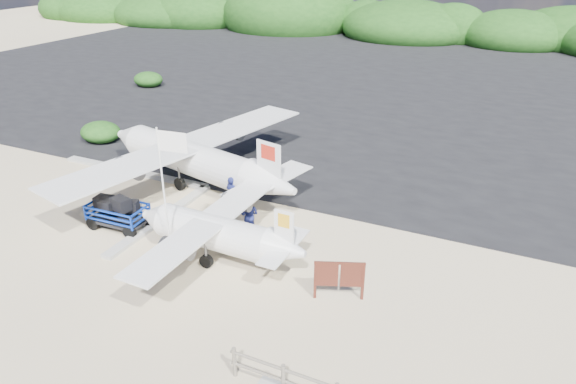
% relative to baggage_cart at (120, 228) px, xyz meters
% --- Properties ---
extents(ground, '(160.00, 160.00, 0.00)m').
position_rel_baggage_cart_xyz_m(ground, '(5.67, -0.15, 0.00)').
color(ground, beige).
extents(asphalt_apron, '(90.00, 50.00, 0.04)m').
position_rel_baggage_cart_xyz_m(asphalt_apron, '(5.67, 29.85, 0.00)').
color(asphalt_apron, '#B2B2B2').
rests_on(asphalt_apron, ground).
extents(lagoon, '(9.00, 7.00, 0.40)m').
position_rel_baggage_cart_xyz_m(lagoon, '(-3.33, 1.35, 0.00)').
color(lagoon, '#B2B2B2').
rests_on(lagoon, ground).
extents(vegetation_band, '(124.00, 8.00, 4.40)m').
position_rel_baggage_cart_xyz_m(vegetation_band, '(5.67, 54.85, 0.00)').
color(vegetation_band, '#B2B2B2').
rests_on(vegetation_band, ground).
extents(baggage_cart, '(2.72, 1.63, 1.33)m').
position_rel_baggage_cart_xyz_m(baggage_cart, '(0.00, 0.00, 0.00)').
color(baggage_cart, '#0C32B6').
rests_on(baggage_cart, ground).
extents(flagpole, '(1.14, 0.58, 5.45)m').
position_rel_baggage_cart_xyz_m(flagpole, '(3.71, -1.34, 0.00)').
color(flagpole, white).
rests_on(flagpole, ground).
extents(signboard, '(1.76, 0.84, 1.50)m').
position_rel_baggage_cart_xyz_m(signboard, '(10.11, -0.63, 0.00)').
color(signboard, '#532317').
rests_on(signboard, ground).
extents(crew_a, '(0.70, 0.53, 1.75)m').
position_rel_baggage_cart_xyz_m(crew_a, '(3.65, 3.28, 0.87)').
color(crew_a, '#151B50').
rests_on(crew_a, ground).
extents(crew_b, '(0.90, 0.73, 1.74)m').
position_rel_baggage_cart_xyz_m(crew_b, '(5.25, 1.95, 0.87)').
color(crew_b, '#151B50').
rests_on(crew_b, ground).
extents(aircraft_small, '(7.57, 7.57, 2.66)m').
position_rel_baggage_cart_xyz_m(aircraft_small, '(-2.66, 28.65, 0.00)').
color(aircraft_small, '#B2B2B2').
rests_on(aircraft_small, ground).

